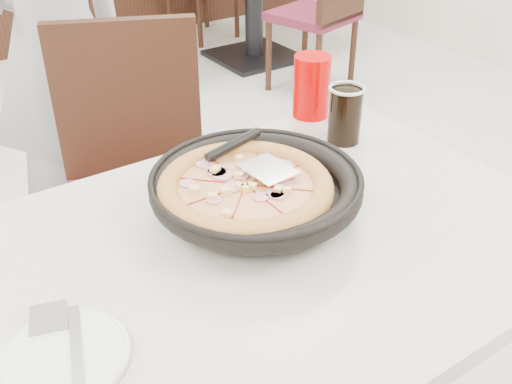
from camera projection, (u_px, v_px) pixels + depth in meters
main_table at (252, 384)px, 1.29m from camera, size 1.27×0.91×0.75m
chair_far at (138, 203)px, 1.71m from camera, size 0.55×0.55×0.95m
trivet at (255, 213)px, 1.15m from camera, size 0.13×0.13×0.04m
pizza_pan at (256, 196)px, 1.15m from camera, size 0.37×0.37×0.01m
pizza at (246, 194)px, 1.12m from camera, size 0.36×0.36×0.02m
pizza_server at (268, 169)px, 1.14m from camera, size 0.09×0.11×0.00m
napkin at (42, 367)px, 0.84m from camera, size 0.16×0.16×0.00m
side_plate at (65, 357)px, 0.85m from camera, size 0.20×0.20×0.01m
fork at (76, 345)px, 0.86m from camera, size 0.07×0.16×0.00m
cola_glass at (345, 116)px, 1.41m from camera, size 0.08×0.08×0.13m
red_cup at (311, 86)px, 1.53m from camera, size 0.10×0.10×0.16m
diner_person at (56, 39)px, 1.96m from camera, size 0.66×0.52×1.60m
bg_table_right at (254, 4)px, 3.98m from camera, size 1.25×0.87×0.75m
bg_chair_right_near at (313, 11)px, 3.45m from camera, size 0.51×0.51×0.95m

